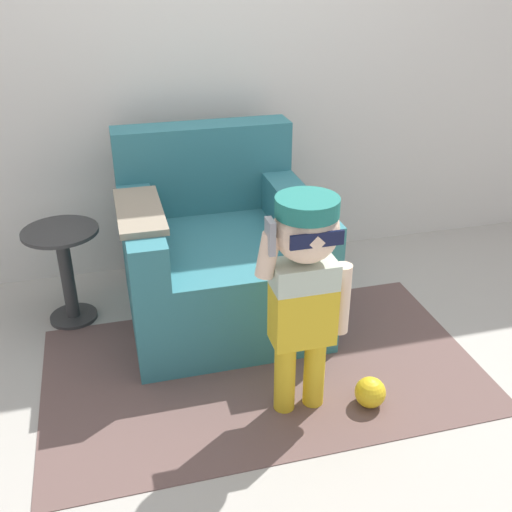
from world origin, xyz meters
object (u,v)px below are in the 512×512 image
(armchair, at_px, (218,254))
(toy_ball, at_px, (370,392))
(side_table, at_px, (66,267))
(person_child, at_px, (305,275))

(armchair, relative_size, toy_ball, 7.35)
(armchair, height_order, side_table, armchair)
(side_table, bearing_deg, armchair, -8.11)
(toy_ball, bearing_deg, side_table, 140.21)
(person_child, xyz_separation_m, side_table, (-0.94, 0.94, -0.33))
(side_table, bearing_deg, toy_ball, -39.79)
(armchair, distance_m, person_child, 0.91)
(armchair, xyz_separation_m, person_child, (0.18, -0.83, 0.30))
(armchair, bearing_deg, toy_ball, -63.01)
(side_table, relative_size, toy_ball, 3.87)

